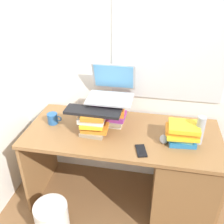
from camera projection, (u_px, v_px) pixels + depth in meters
The scene contains 13 objects.
ground_plane at pixel (121, 197), 2.34m from camera, with size 6.00×6.00×0.00m, color brown.
wall_back at pixel (132, 46), 2.02m from camera, with size 6.00×0.06×2.60m.
desk at pixel (168, 172), 2.06m from camera, with size 1.51×0.66×0.72m.
book_stack_tall at pixel (110, 112), 2.05m from camera, with size 0.25×0.19×0.21m.
book_stack_keyboard_riser at pixel (93, 123), 1.94m from camera, with size 0.22×0.20×0.17m.
book_stack_side at pixel (182, 133), 1.84m from camera, with size 0.24×0.21×0.15m.
laptop at pixel (112, 89), 2.02m from camera, with size 0.35×0.32×0.25m.
keyboard at pixel (93, 111), 1.89m from camera, with size 0.42×0.14×0.02m, color black.
computer_mouse at pixel (164, 139), 1.87m from camera, with size 0.06×0.10×0.04m, color #A5A8AD.
mug at pixel (53, 119), 2.07m from camera, with size 0.12×0.08×0.09m.
water_bottle at pixel (200, 130), 1.81m from camera, with size 0.06×0.06×0.22m, color #999EA5.
cell_phone at pixel (141, 151), 1.77m from camera, with size 0.07×0.14×0.01m, color black.
wastebasket at pixel (52, 220), 1.96m from camera, with size 0.26×0.26×0.30m, color silver.
Camera 1 is at (0.23, -1.63, 1.84)m, focal length 40.69 mm.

